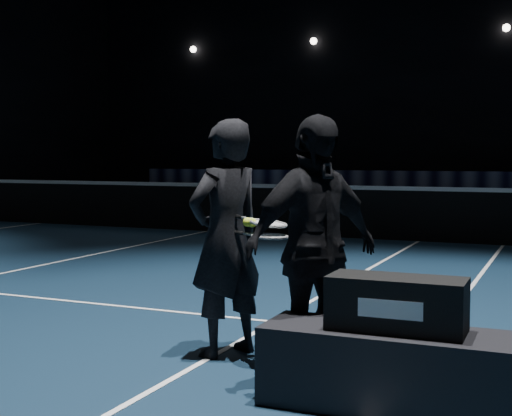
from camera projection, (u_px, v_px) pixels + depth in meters
The scene contains 15 objects.
floor at pixel (204, 232), 13.79m from camera, with size 36.00×36.00×0.00m, color #0E2133.
wall_back at pixel (405, 72), 29.85m from camera, with size 30.00×30.00×0.00m, color black.
court_lines at pixel (204, 232), 13.79m from camera, with size 10.98×23.78×0.01m, color white, non-canonical shape.
net_mesh at pixel (204, 209), 13.76m from camera, with size 12.80×0.02×0.86m, color black.
net_tape at pixel (204, 185), 13.73m from camera, with size 12.80×0.03×0.07m, color white.
sponsor_backdrop at pixel (390, 182), 27.90m from camera, with size 22.00×0.15×0.90m, color black.
fixtures_far at pixel (405, 35), 29.56m from camera, with size 20.00×0.30×0.30m, color white, non-canonical shape.
player_bench at pixel (396, 370), 4.11m from camera, with size 1.55×0.52×0.47m, color black.
racket_bag at pixel (397, 304), 4.08m from camera, with size 0.78×0.33×0.31m, color black.
bag_signature at pixel (390, 309), 3.93m from camera, with size 0.36×0.00×0.10m, color white.
player_a at pixel (226, 238), 5.21m from camera, with size 0.63×0.42×1.74m, color black.
player_b at pixel (313, 249), 4.60m from camera, with size 1.02×0.42×1.74m, color black.
racket_lower at pixel (269, 236), 4.89m from camera, with size 0.68×0.22×0.03m, color black, non-canonical shape.
racket_upper at pixel (268, 223), 4.94m from camera, with size 0.68×0.22×0.03m, color black, non-canonical shape.
tennis_balls at pixel (250, 220), 5.02m from camera, with size 0.12×0.10×0.12m, color #ACCF2B, non-canonical shape.
Camera 1 is at (6.47, -12.14, 1.47)m, focal length 50.00 mm.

